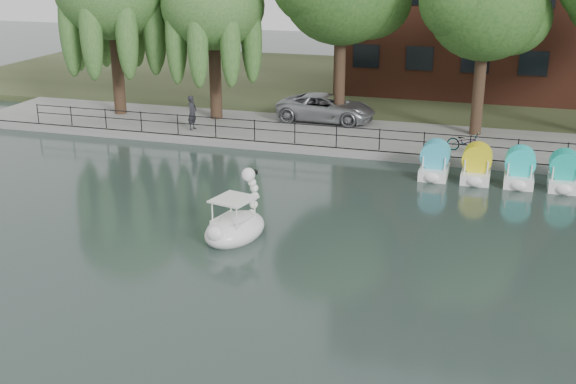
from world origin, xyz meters
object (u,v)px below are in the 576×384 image
at_px(minivan, 326,106).
at_px(bicycle, 466,141).
at_px(pedestrian, 192,110).
at_px(swan_boat, 236,224).

relative_size(minivan, bicycle, 3.43).
bearing_deg(pedestrian, bicycle, -83.95).
xyz_separation_m(minivan, swan_boat, (0.78, -15.34, -0.74)).
bearing_deg(minivan, pedestrian, 123.44).
bearing_deg(pedestrian, minivan, -51.25).
bearing_deg(bicycle, pedestrian, 102.65).
distance_m(minivan, swan_boat, 15.38).
relative_size(minivan, swan_boat, 2.03).
height_order(minivan, swan_boat, swan_boat).
height_order(minivan, pedestrian, pedestrian).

